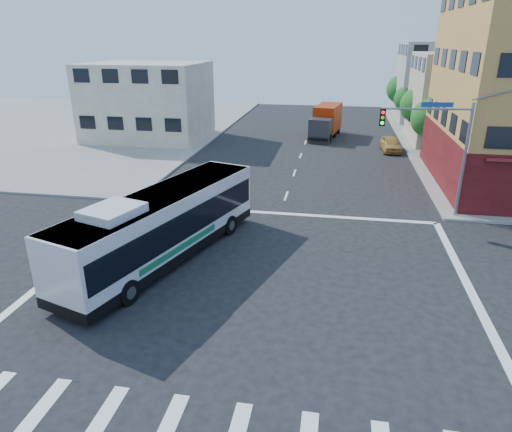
# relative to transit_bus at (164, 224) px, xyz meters

# --- Properties ---
(ground) EXTENTS (120.00, 120.00, 0.00)m
(ground) POSITION_rel_transit_bus_xyz_m (4.87, -2.20, -1.87)
(ground) COLOR black
(ground) RESTS_ON ground
(sidewalk_nw) EXTENTS (50.00, 50.00, 0.15)m
(sidewalk_nw) POSITION_rel_transit_bus_xyz_m (-30.13, 32.80, -1.79)
(sidewalk_nw) COLOR gray
(sidewalk_nw) RESTS_ON ground
(building_east_near) EXTENTS (12.06, 10.06, 9.00)m
(building_east_near) POSITION_rel_transit_bus_xyz_m (21.85, 31.78, 2.64)
(building_east_near) COLOR #C0AF92
(building_east_near) RESTS_ON ground
(building_east_far) EXTENTS (12.06, 10.06, 10.00)m
(building_east_far) POSITION_rel_transit_bus_xyz_m (21.85, 45.78, 3.14)
(building_east_far) COLOR #999994
(building_east_far) RESTS_ON ground
(building_west) EXTENTS (12.06, 10.06, 8.00)m
(building_west) POSITION_rel_transit_bus_xyz_m (-12.15, 27.78, 2.14)
(building_west) COLOR beige
(building_west) RESTS_ON ground
(signal_mast_ne) EXTENTS (7.91, 1.13, 8.07)m
(signal_mast_ne) POSITION_rel_transit_bus_xyz_m (13.95, 8.42, 3.12)
(signal_mast_ne) COLOR slate
(signal_mast_ne) RESTS_ON ground
(street_tree_a) EXTENTS (3.60, 3.60, 5.53)m
(street_tree_a) POSITION_rel_transit_bus_xyz_m (16.77, 25.73, 1.72)
(street_tree_a) COLOR #372414
(street_tree_a) RESTS_ON ground
(street_tree_b) EXTENTS (3.80, 3.80, 5.79)m
(street_tree_b) POSITION_rel_transit_bus_xyz_m (16.77, 33.73, 1.89)
(street_tree_b) COLOR #372414
(street_tree_b) RESTS_ON ground
(street_tree_c) EXTENTS (3.40, 3.40, 5.29)m
(street_tree_c) POSITION_rel_transit_bus_xyz_m (16.77, 41.73, 1.59)
(street_tree_c) COLOR #372414
(street_tree_c) RESTS_ON ground
(street_tree_d) EXTENTS (4.00, 4.00, 6.03)m
(street_tree_d) POSITION_rel_transit_bus_xyz_m (16.77, 49.73, 2.01)
(street_tree_d) COLOR #372414
(street_tree_d) RESTS_ON ground
(transit_bus) EXTENTS (6.49, 13.11, 3.81)m
(transit_bus) POSITION_rel_transit_bus_xyz_m (0.00, 0.00, 0.00)
(transit_bus) COLOR black
(transit_bus) RESTS_ON ground
(box_truck) EXTENTS (3.45, 7.93, 3.45)m
(box_truck) POSITION_rel_transit_bus_xyz_m (6.83, 31.86, -0.19)
(box_truck) COLOR #2A2A30
(box_truck) RESTS_ON ground
(parked_car) EXTENTS (1.85, 4.26, 1.43)m
(parked_car) POSITION_rel_transit_bus_xyz_m (13.37, 26.18, -1.15)
(parked_car) COLOR gold
(parked_car) RESTS_ON ground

